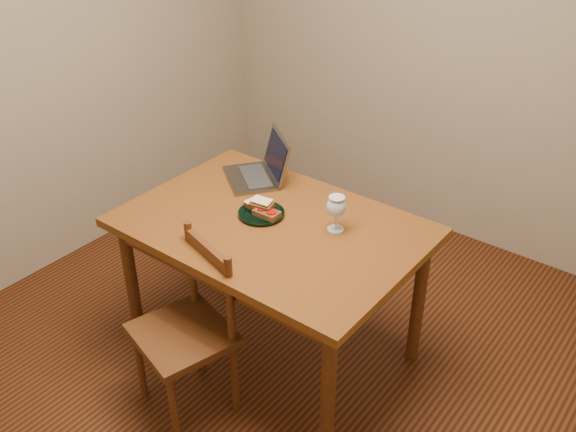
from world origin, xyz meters
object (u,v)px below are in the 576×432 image
Objects in this scene: plate at (261,214)px; milk_glass at (336,213)px; table at (272,239)px; laptop at (263,167)px; chair at (187,323)px.

plate is 1.27× the size of milk_glass.
laptop is (-0.30, 0.30, 0.14)m from table.
milk_glass is (0.33, 0.10, 0.07)m from plate.
chair is at bearing -90.01° from plate.
milk_glass is (0.33, 0.61, 0.37)m from chair.
plate reaches higher than table.
chair is 2.86× the size of milk_glass.
laptop reaches higher than milk_glass.
chair is 0.88m from laptop.
chair is 0.58m from plate.
chair reaches higher than table.
laptop reaches higher than table.
plate is at bearing -15.16° from laptop.
table is at bearing -153.27° from milk_glass.
laptop is at bearing 128.61° from plate.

